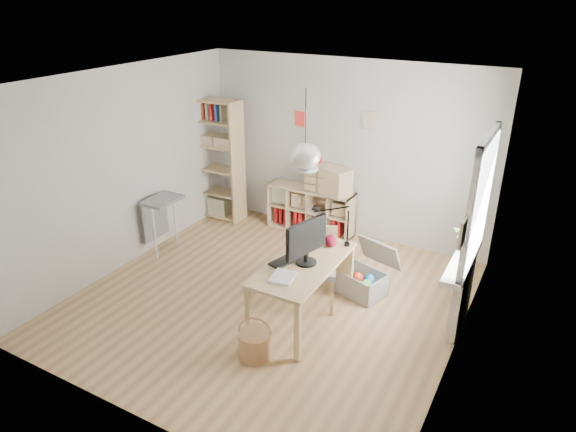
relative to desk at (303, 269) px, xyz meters
The scene contains 20 objects.
ground 0.87m from the desk, 164.74° to the left, with size 4.50×4.50×0.00m, color tan.
room_shell 1.34m from the desk, 164.74° to the left, with size 4.50×4.50×4.50m.
window_unit 2.04m from the desk, 24.12° to the left, with size 0.07×1.16×1.46m.
radiator 1.82m from the desk, 24.58° to the left, with size 0.10×0.80×0.80m, color white.
windowsill 1.77m from the desk, 25.25° to the left, with size 0.22×1.20×0.06m, color white.
desk is the anchor object (origin of this frame).
cube_shelf 2.48m from the desk, 114.61° to the left, with size 1.40×0.38×0.72m.
tall_bookshelf 3.27m from the desk, 142.99° to the left, with size 0.80×0.38×2.00m.
side_table 2.64m from the desk, 169.06° to the left, with size 0.40×0.55×0.85m.
chair 0.39m from the desk, 93.04° to the left, with size 0.63×0.63×0.98m.
wicker_basket 1.00m from the desk, 98.10° to the right, with size 0.36×0.36×0.49m.
storage_chest 1.07m from the desk, 64.93° to the left, with size 0.78×0.84×0.64m.
monitor 0.39m from the desk, ahead, with size 0.24×0.59×0.52m.
keyboard 0.22m from the desk, 163.15° to the right, with size 0.17×0.45×0.02m, color black.
task_lamp 0.70m from the desk, 85.16° to the left, with size 0.46×0.17×0.49m.
yarn_ball 0.53m from the desk, 77.99° to the left, with size 0.15×0.15×0.15m, color #4A0913.
paper_tray 0.43m from the desk, 94.53° to the right, with size 0.24×0.30×0.03m, color white.
drawer_chest 2.32m from the desk, 107.98° to the left, with size 0.72×0.33×0.41m, color #CBB186.
red_vase 2.44m from the desk, 112.51° to the left, with size 0.15×0.15×0.18m, color #A20D12.
potted_plant 1.89m from the desk, 32.20° to the left, with size 0.30×0.26×0.33m, color #39712A.
Camera 1 is at (2.85, -4.68, 3.60)m, focal length 32.00 mm.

